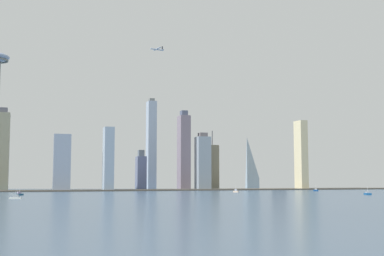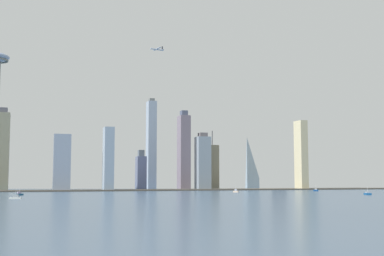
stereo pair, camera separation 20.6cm
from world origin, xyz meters
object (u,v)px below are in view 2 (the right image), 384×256
(skyscraper_6, at_px, (108,159))
(skyscraper_7, at_px, (151,144))
(skyscraper_2, at_px, (203,163))
(boat_0, at_px, (19,194))
(skyscraper_9, at_px, (251,148))
(skyscraper_10, at_px, (141,172))
(skyscraper_0, at_px, (212,167))
(skyscraper_4, at_px, (309,150))
(boat_1, at_px, (236,191))
(airplane, at_px, (157,49))
(boat_5, at_px, (316,190))
(skyscraper_3, at_px, (184,152))
(boat_3, at_px, (15,197))
(boat_2, at_px, (368,194))
(skyscraper_8, at_px, (279,165))
(skyscraper_1, at_px, (301,155))
(skyscraper_11, at_px, (62,163))
(skyscraper_5, at_px, (2,151))

(skyscraper_6, distance_m, skyscraper_7, 151.44)
(skyscraper_2, distance_m, boat_0, 364.91)
(skyscraper_9, bearing_deg, skyscraper_10, -169.80)
(skyscraper_0, bearing_deg, skyscraper_4, 8.62)
(skyscraper_2, distance_m, boat_1, 165.37)
(boat_0, relative_size, airplane, 0.42)
(boat_5, bearing_deg, skyscraper_6, -173.84)
(boat_0, bearing_deg, skyscraper_3, -172.98)
(boat_3, height_order, airplane, airplane)
(boat_5, bearing_deg, skyscraper_9, 121.25)
(skyscraper_10, bearing_deg, boat_5, -33.06)
(skyscraper_3, height_order, boat_1, skyscraper_3)
(boat_2, bearing_deg, airplane, -118.80)
(skyscraper_4, bearing_deg, skyscraper_9, 176.23)
(skyscraper_8, bearing_deg, boat_0, -149.84)
(skyscraper_6, xyz_separation_m, boat_0, (-131.95, -183.63, -49.49))
(skyscraper_1, height_order, skyscraper_7, skyscraper_7)
(skyscraper_10, height_order, skyscraper_11, skyscraper_11)
(skyscraper_5, xyz_separation_m, skyscraper_11, (91.74, -40.42, -19.38))
(skyscraper_4, height_order, skyscraper_11, skyscraper_4)
(airplane, bearing_deg, skyscraper_9, -161.44)
(skyscraper_1, distance_m, skyscraper_5, 514.32)
(skyscraper_2, xyz_separation_m, boat_3, (-301.01, -315.69, -45.86))
(skyscraper_2, relative_size, boat_2, 6.01)
(skyscraper_11, xyz_separation_m, boat_5, (383.91, -120.97, -43.48))
(skyscraper_8, distance_m, boat_1, 308.57)
(skyscraper_1, bearing_deg, skyscraper_4, 51.76)
(skyscraper_0, relative_size, boat_1, 11.02)
(skyscraper_0, xyz_separation_m, airplane, (-126.55, -91.61, 186.59))
(skyscraper_4, relative_size, boat_3, 12.90)
(skyscraper_10, distance_m, boat_5, 296.93)
(skyscraper_9, bearing_deg, skyscraper_3, -158.21)
(skyscraper_9, relative_size, airplane, 6.78)
(skyscraper_11, bearing_deg, skyscraper_0, 8.41)
(boat_2, relative_size, airplane, 0.68)
(skyscraper_3, relative_size, boat_1, 14.28)
(skyscraper_6, height_order, boat_0, skyscraper_6)
(skyscraper_8, height_order, airplane, airplane)
(skyscraper_2, bearing_deg, skyscraper_8, 22.93)
(skyscraper_5, bearing_deg, skyscraper_0, -0.13)
(skyscraper_0, xyz_separation_m, skyscraper_10, (-131.75, 0.58, -8.99))
(skyscraper_0, bearing_deg, boat_5, -54.19)
(boat_0, distance_m, boat_1, 298.91)
(skyscraper_6, bearing_deg, boat_3, -114.31)
(skyscraper_8, xyz_separation_m, airplane, (-284.85, -139.57, 179.30))
(skyscraper_8, bearing_deg, skyscraper_11, -168.39)
(skyscraper_10, relative_size, boat_2, 4.18)
(skyscraper_4, height_order, boat_1, skyscraper_4)
(skyscraper_0, height_order, skyscraper_5, skyscraper_5)
(skyscraper_6, bearing_deg, skyscraper_2, 6.80)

